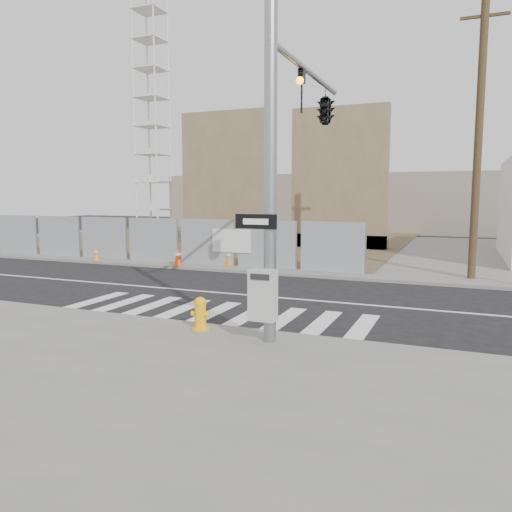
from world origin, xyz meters
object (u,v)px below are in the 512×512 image
at_px(crane_tower, 152,114).
at_px(traffic_cone_d, 229,258).
at_px(signal_pole, 310,129).
at_px(fire_hydrant, 200,313).
at_px(traffic_cone_c, 178,257).
at_px(traffic_cone_b, 96,254).

xyz_separation_m(crane_tower, traffic_cone_d, (11.82, -11.94, -8.55)).
bearing_deg(signal_pole, fire_hydrant, -125.34).
relative_size(signal_pole, traffic_cone_d, 9.57).
height_order(crane_tower, traffic_cone_c, crane_tower).
relative_size(signal_pole, crane_tower, 0.39).
bearing_deg(crane_tower, traffic_cone_d, -45.29).
xyz_separation_m(signal_pole, traffic_cone_d, (-5.67, 7.10, -4.30)).
bearing_deg(traffic_cone_c, signal_pole, -39.05).
height_order(crane_tower, traffic_cone_d, crane_tower).
bearing_deg(traffic_cone_d, crane_tower, 134.71).
bearing_deg(signal_pole, traffic_cone_c, 140.95).
bearing_deg(traffic_cone_c, traffic_cone_b, 178.98).
xyz_separation_m(signal_pole, fire_hydrant, (-1.78, -2.50, -4.29)).
bearing_deg(traffic_cone_c, traffic_cone_d, 22.24).
height_order(signal_pole, fire_hydrant, signal_pole).
bearing_deg(traffic_cone_b, crane_tower, 112.67).
height_order(fire_hydrant, traffic_cone_d, fire_hydrant).
xyz_separation_m(traffic_cone_b, traffic_cone_d, (6.52, 0.76, 0.05)).
relative_size(fire_hydrant, traffic_cone_d, 1.03).
bearing_deg(traffic_cone_b, traffic_cone_c, -1.02).
xyz_separation_m(crane_tower, fire_hydrant, (15.72, -21.55, -8.53)).
height_order(crane_tower, fire_hydrant, crane_tower).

